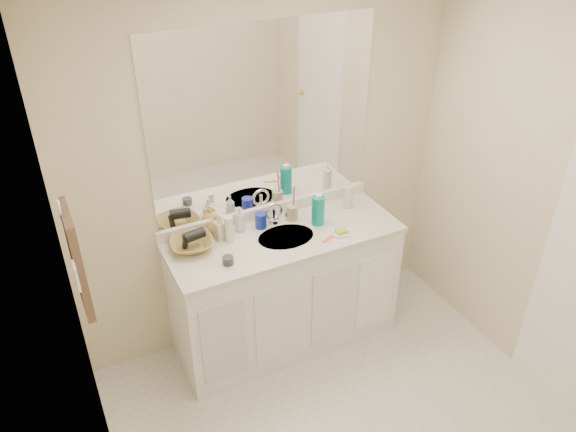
# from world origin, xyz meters

# --- Properties ---
(ceiling) EXTENTS (2.60, 2.60, 0.02)m
(ceiling) POSITION_xyz_m (0.00, 0.00, 2.40)
(ceiling) COLOR white
(ceiling) RESTS_ON wall_back
(wall_back) EXTENTS (2.60, 0.02, 2.40)m
(wall_back) POSITION_xyz_m (0.00, 1.30, 1.20)
(wall_back) COLOR beige
(wall_back) RESTS_ON floor
(wall_left) EXTENTS (0.02, 2.60, 2.40)m
(wall_left) POSITION_xyz_m (-1.30, 0.00, 1.20)
(wall_left) COLOR beige
(wall_left) RESTS_ON floor
(wall_right) EXTENTS (0.02, 2.60, 2.40)m
(wall_right) POSITION_xyz_m (1.30, 0.00, 1.20)
(wall_right) COLOR beige
(wall_right) RESTS_ON floor
(vanity_cabinet) EXTENTS (1.50, 0.55, 0.85)m
(vanity_cabinet) POSITION_xyz_m (0.00, 1.02, 0.42)
(vanity_cabinet) COLOR white
(vanity_cabinet) RESTS_ON floor
(countertop) EXTENTS (1.52, 0.57, 0.03)m
(countertop) POSITION_xyz_m (0.00, 1.02, 0.86)
(countertop) COLOR silver
(countertop) RESTS_ON vanity_cabinet
(backsplash) EXTENTS (1.52, 0.03, 0.08)m
(backsplash) POSITION_xyz_m (0.00, 1.29, 0.92)
(backsplash) COLOR white
(backsplash) RESTS_ON countertop
(sink_basin) EXTENTS (0.37, 0.37, 0.02)m
(sink_basin) POSITION_xyz_m (0.00, 1.00, 0.87)
(sink_basin) COLOR beige
(sink_basin) RESTS_ON countertop
(faucet) EXTENTS (0.02, 0.02, 0.11)m
(faucet) POSITION_xyz_m (0.00, 1.18, 0.94)
(faucet) COLOR silver
(faucet) RESTS_ON countertop
(mirror) EXTENTS (1.48, 0.01, 1.20)m
(mirror) POSITION_xyz_m (0.00, 1.29, 1.56)
(mirror) COLOR white
(mirror) RESTS_ON wall_back
(blue_mug) EXTENTS (0.10, 0.10, 0.10)m
(blue_mug) POSITION_xyz_m (-0.10, 1.18, 0.93)
(blue_mug) COLOR #16259D
(blue_mug) RESTS_ON countertop
(tan_cup) EXTENTS (0.10, 0.10, 0.10)m
(tan_cup) POSITION_xyz_m (0.13, 1.17, 0.93)
(tan_cup) COLOR tan
(tan_cup) RESTS_ON countertop
(toothbrush) EXTENTS (0.02, 0.04, 0.21)m
(toothbrush) POSITION_xyz_m (0.14, 1.17, 1.03)
(toothbrush) COLOR #E63C7C
(toothbrush) RESTS_ON tan_cup
(mouthwash_bottle) EXTENTS (0.11, 0.11, 0.20)m
(mouthwash_bottle) POSITION_xyz_m (0.26, 1.05, 0.98)
(mouthwash_bottle) COLOR #0B8B7F
(mouthwash_bottle) RESTS_ON countertop
(clear_pump_bottle) EXTENTS (0.06, 0.06, 0.16)m
(clear_pump_bottle) POSITION_xyz_m (0.55, 1.15, 0.96)
(clear_pump_bottle) COLOR silver
(clear_pump_bottle) RESTS_ON countertop
(soap_dish) EXTENTS (0.13, 0.12, 0.01)m
(soap_dish) POSITION_xyz_m (0.33, 0.87, 0.89)
(soap_dish) COLOR white
(soap_dish) RESTS_ON countertop
(green_soap) EXTENTS (0.08, 0.06, 0.03)m
(green_soap) POSITION_xyz_m (0.33, 0.87, 0.90)
(green_soap) COLOR #AECF32
(green_soap) RESTS_ON soap_dish
(orange_comb) EXTENTS (0.11, 0.06, 0.00)m
(orange_comb) POSITION_xyz_m (0.23, 0.86, 0.88)
(orange_comb) COLOR orange
(orange_comb) RESTS_ON countertop
(dark_jar) EXTENTS (0.08, 0.08, 0.05)m
(dark_jar) POSITION_xyz_m (-0.43, 0.90, 0.90)
(dark_jar) COLOR #36353C
(dark_jar) RESTS_ON countertop
(extra_white_bottle) EXTENTS (0.06, 0.06, 0.17)m
(extra_white_bottle) POSITION_xyz_m (-0.34, 1.12, 0.97)
(extra_white_bottle) COLOR white
(extra_white_bottle) RESTS_ON countertop
(soap_bottle_white) EXTENTS (0.07, 0.07, 0.17)m
(soap_bottle_white) POSITION_xyz_m (-0.23, 1.20, 0.96)
(soap_bottle_white) COLOR silver
(soap_bottle_white) RESTS_ON countertop
(soap_bottle_cream) EXTENTS (0.10, 0.10, 0.17)m
(soap_bottle_cream) POSITION_xyz_m (-0.37, 1.18, 0.97)
(soap_bottle_cream) COLOR beige
(soap_bottle_cream) RESTS_ON countertop
(soap_bottle_yellow) EXTENTS (0.12, 0.12, 0.14)m
(soap_bottle_yellow) POSITION_xyz_m (-0.38, 1.23, 0.95)
(soap_bottle_yellow) COLOR #DEB456
(soap_bottle_yellow) RESTS_ON countertop
(wicker_basket) EXTENTS (0.31, 0.31, 0.06)m
(wicker_basket) POSITION_xyz_m (-0.58, 1.15, 0.91)
(wicker_basket) COLOR olive
(wicker_basket) RESTS_ON countertop
(hair_dryer) EXTENTS (0.14, 0.09, 0.07)m
(hair_dryer) POSITION_xyz_m (-0.56, 1.15, 0.97)
(hair_dryer) COLOR black
(hair_dryer) RESTS_ON wicker_basket
(towel_ring) EXTENTS (0.01, 0.11, 0.11)m
(towel_ring) POSITION_xyz_m (-1.27, 0.77, 1.55)
(towel_ring) COLOR silver
(towel_ring) RESTS_ON wall_left
(hand_towel) EXTENTS (0.04, 0.32, 0.55)m
(hand_towel) POSITION_xyz_m (-1.25, 0.77, 1.25)
(hand_towel) COLOR #453024
(hand_towel) RESTS_ON towel_ring
(switch_plate) EXTENTS (0.01, 0.08, 0.13)m
(switch_plate) POSITION_xyz_m (-1.27, 0.57, 1.30)
(switch_plate) COLOR white
(switch_plate) RESTS_ON wall_left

